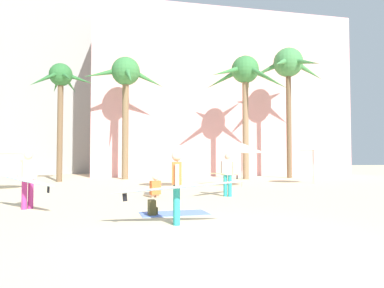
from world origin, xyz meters
The scene contains 16 objects.
ground centered at (0.00, 0.00, 0.00)m, with size 120.00×120.00×0.00m, color beige.
hotel_pink centered at (7.57, 28.00, 7.41)m, with size 23.44×11.65×14.82m, color pink.
hotel_tower_gray centered at (-5.39, 35.34, 17.32)m, with size 16.09×11.48×34.63m, color gray.
palm_tree_left centered at (-1.48, 19.72, 7.41)m, with size 6.06×5.86×9.09m.
palm_tree_center centered at (11.17, 18.67, 8.66)m, with size 5.73×5.88×10.30m.
palm_tree_right centered at (-5.77, 17.87, 6.43)m, with size 4.10×3.85×7.87m.
palm_tree_far_right centered at (7.24, 17.91, 7.54)m, with size 6.45×6.41×9.19m.
cafe_umbrella_0 centered at (4.66, 11.75, 2.12)m, with size 2.46×2.46×2.39m.
cafe_umbrella_1 centered at (1.13, 12.16, 2.08)m, with size 2.52×2.52×2.29m.
cafe_umbrella_4 centered at (9.60, 12.73, 2.22)m, with size 2.11×2.11×2.42m.
beach_towel centered at (-0.46, 3.34, 0.01)m, with size 1.89×1.00×0.01m, color #6684E0.
backpack centered at (-1.10, 3.18, 0.20)m, with size 0.26×0.32×0.42m.
person_far_right centered at (2.36, 7.31, 0.93)m, with size 2.28×2.27×1.74m.
person_mid_right centered at (-0.67, 1.63, 0.93)m, with size 3.12×1.12×1.73m.
person_near_right centered at (-0.61, 7.58, 0.33)m, with size 0.65×0.94×0.92m.
person_mid_center centered at (-4.73, 5.03, 0.93)m, with size 2.33×2.50×1.75m.
Camera 1 is at (-2.03, -6.37, 1.56)m, focal length 32.53 mm.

